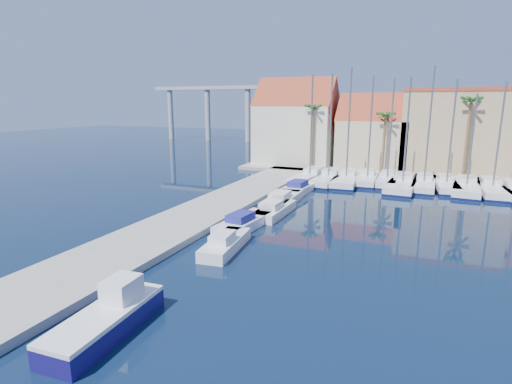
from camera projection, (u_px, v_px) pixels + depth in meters
ground at (202, 318)px, 18.96m from camera, size 260.00×260.00×0.00m
quay_west at (191, 218)px, 34.46m from camera, size 6.00×77.00×0.50m
shore_north at (429, 171)px, 58.31m from camera, size 54.00×16.00×0.50m
fishing_boat at (108, 318)px, 17.64m from camera, size 2.35×6.19×2.13m
motorboat_west_0 at (225, 243)px, 27.60m from camera, size 2.42×5.92×1.40m
motorboat_west_1 at (244, 222)px, 32.53m from camera, size 2.80×6.88×1.40m
motorboat_west_2 at (274, 210)px, 36.27m from camera, size 2.17×6.42×1.40m
motorboat_west_3 at (282, 199)px, 40.20m from camera, size 2.42×7.37×1.40m
motorboat_west_4 at (300, 187)px, 45.94m from camera, size 2.89×7.55×1.40m
sailboat_0 at (311, 176)px, 52.49m from camera, size 3.59×10.63×13.38m
sailboat_1 at (330, 178)px, 51.39m from camera, size 3.71×10.88×13.44m
sailboat_2 at (347, 178)px, 50.97m from camera, size 3.46×11.13×14.21m
sailboat_3 at (368, 178)px, 50.84m from camera, size 2.56×8.61×13.23m
sailboat_4 at (387, 180)px, 50.06m from camera, size 2.54×8.72×12.83m
sailboat_5 at (403, 183)px, 47.91m from camera, size 3.85×11.81×12.88m
sailboat_6 at (424, 183)px, 47.76m from camera, size 2.87×9.60×14.11m
sailboat_7 at (446, 184)px, 47.18m from camera, size 3.07×9.15×12.64m
sailboat_8 at (467, 187)px, 45.97m from camera, size 3.75×10.93×11.00m
sailboat_9 at (491, 188)px, 45.28m from camera, size 3.10×10.76×12.25m
building_0 at (296, 125)px, 63.61m from camera, size 12.30×9.00×13.50m
building_1 at (373, 135)px, 59.34m from camera, size 10.30×8.00×11.00m
building_2 at (456, 130)px, 55.87m from camera, size 14.20×10.20×11.50m
palm_0 at (313, 110)px, 57.04m from camera, size 2.60×2.60×10.15m
palm_1 at (386, 117)px, 53.46m from camera, size 2.60×2.60×9.15m
palm_2 at (471, 103)px, 49.27m from camera, size 2.60×2.60×11.15m
viaduct at (230, 102)px, 105.29m from camera, size 48.00×2.20×14.45m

